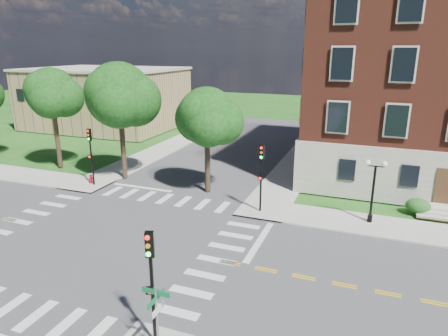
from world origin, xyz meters
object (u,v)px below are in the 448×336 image
(traffic_signal_se, at_px, (151,275))
(traffic_signal_nw, at_px, (91,149))
(traffic_signal_ne, at_px, (261,170))
(fire_hydrant, at_px, (91,179))
(twin_lamp_west, at_px, (373,188))
(street_sign_pole, at_px, (157,312))

(traffic_signal_se, bearing_deg, traffic_signal_nw, 134.58)
(traffic_signal_ne, xyz_separation_m, traffic_signal_nw, (-14.65, 0.45, 0.00))
(fire_hydrant, bearing_deg, twin_lamp_west, 0.19)
(traffic_signal_nw, bearing_deg, traffic_signal_se, -45.42)
(fire_hydrant, bearing_deg, traffic_signal_ne, -2.87)
(traffic_signal_nw, height_order, street_sign_pole, traffic_signal_nw)
(traffic_signal_se, xyz_separation_m, traffic_signal_ne, (0.21, 14.21, 0.00))
(traffic_signal_se, relative_size, twin_lamp_west, 1.13)
(traffic_signal_se, bearing_deg, twin_lamp_west, 63.45)
(street_sign_pole, relative_size, fire_hydrant, 4.13)
(twin_lamp_west, bearing_deg, traffic_signal_se, -116.55)
(traffic_signal_se, height_order, traffic_signal_ne, same)
(street_sign_pole, bearing_deg, traffic_signal_nw, 134.32)
(traffic_signal_se, relative_size, street_sign_pole, 1.55)
(traffic_signal_ne, height_order, twin_lamp_west, traffic_signal_ne)
(street_sign_pole, xyz_separation_m, fire_hydrant, (-15.65, 15.79, -1.84))
(traffic_signal_se, distance_m, street_sign_pole, 1.38)
(traffic_signal_se, distance_m, twin_lamp_west, 16.83)
(twin_lamp_west, bearing_deg, fire_hydrant, -179.81)
(street_sign_pole, bearing_deg, traffic_signal_ne, 91.77)
(traffic_signal_ne, relative_size, twin_lamp_west, 1.13)
(traffic_signal_se, xyz_separation_m, twin_lamp_west, (7.52, 15.04, -0.66))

